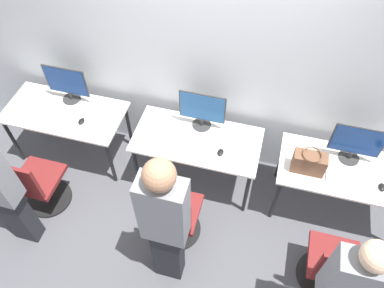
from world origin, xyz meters
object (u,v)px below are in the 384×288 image
at_px(monitor_left, 67,84).
at_px(mouse_right, 382,187).
at_px(office_chair_right, 331,268).
at_px(handbag, 309,163).
at_px(mouse_left, 81,121).
at_px(keyboard_right, 349,178).
at_px(keyboard_center, 194,149).
at_px(monitor_right, 356,143).
at_px(keyboard_left, 58,119).
at_px(office_chair_left, 37,185).
at_px(monitor_center, 202,110).
at_px(mouse_center, 221,152).
at_px(office_chair_center, 175,218).
at_px(person_center, 165,223).

bearing_deg(monitor_left, mouse_right, -5.64).
height_order(office_chair_right, handbag, handbag).
distance_m(mouse_left, keyboard_right, 2.70).
height_order(keyboard_center, office_chair_right, office_chair_right).
bearing_deg(monitor_right, keyboard_left, -174.76).
bearing_deg(mouse_right, office_chair_right, -114.29).
bearing_deg(keyboard_right, office_chair_right, -92.17).
height_order(office_chair_left, monitor_right, monitor_right).
distance_m(keyboard_left, keyboard_right, 2.95).
bearing_deg(handbag, office_chair_left, -165.92).
bearing_deg(office_chair_right, mouse_left, 164.42).
bearing_deg(monitor_right, mouse_right, -43.09).
height_order(monitor_center, monitor_right, same).
relative_size(mouse_left, mouse_center, 1.00).
bearing_deg(keyboard_center, keyboard_right, 1.25).
height_order(mouse_left, keyboard_right, mouse_left).
bearing_deg(mouse_center, mouse_right, -0.36).
relative_size(keyboard_left, keyboard_right, 1.00).
xyz_separation_m(monitor_center, office_chair_center, (-0.03, -0.92, -0.57)).
bearing_deg(handbag, monitor_left, 173.51).
xyz_separation_m(keyboard_right, office_chair_right, (-0.03, -0.73, -0.36)).
xyz_separation_m(keyboard_left, office_chair_center, (1.45, -0.61, -0.36)).
bearing_deg(monitor_left, monitor_right, -0.89).
distance_m(office_chair_center, keyboard_right, 1.67).
distance_m(keyboard_center, mouse_center, 0.27).
bearing_deg(monitor_right, office_chair_center, -149.70).
relative_size(keyboard_left, office_chair_center, 0.47).
xyz_separation_m(keyboard_left, keyboard_right, (2.95, 0.02, 0.00)).
bearing_deg(keyboard_center, handbag, 2.01).
height_order(mouse_left, monitor_center, monitor_center).
distance_m(monitor_left, monitor_center, 1.48).
height_order(keyboard_left, mouse_left, mouse_left).
distance_m(mouse_left, office_chair_right, 2.79).
distance_m(keyboard_left, office_chair_right, 3.03).
bearing_deg(person_center, monitor_left, 139.34).
bearing_deg(mouse_left, mouse_center, -0.87).
relative_size(keyboard_left, monitor_center, 0.87).
height_order(monitor_center, mouse_right, monitor_center).
xyz_separation_m(monitor_left, keyboard_right, (2.95, -0.30, -0.22)).
bearing_deg(office_chair_center, person_center, -82.05).
relative_size(mouse_center, handbag, 0.30).
bearing_deg(handbag, office_chair_center, -150.50).
height_order(monitor_left, mouse_center, monitor_left).
relative_size(keyboard_left, mouse_left, 4.53).
xyz_separation_m(keyboard_right, mouse_right, (0.29, -0.02, 0.01)).
xyz_separation_m(monitor_right, keyboard_right, (0.00, -0.25, -0.22)).
bearing_deg(handbag, keyboard_left, -179.44).
relative_size(keyboard_center, handbag, 1.36).
xyz_separation_m(office_chair_left, office_chair_right, (2.94, -0.09, 0.00)).
bearing_deg(monitor_center, office_chair_center, -91.58).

